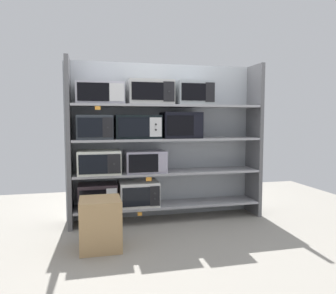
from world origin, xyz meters
The scene contains 23 objects.
ground centered at (0.00, -1.00, -0.01)m, with size 6.41×6.00×0.02m, color gray.
back_panel centered at (0.00, 0.22, 1.03)m, with size 2.61×0.04×2.06m, color #9EA3A8.
upright_left centered at (-1.23, 0.00, 1.03)m, with size 0.05×0.41×2.06m, color #5B5B5E.
upright_right centered at (1.23, 0.00, 1.03)m, with size 0.05×0.41×2.06m, color #5B5B5E.
shelf_0 centered at (0.00, 0.00, 0.20)m, with size 2.41×0.41×0.03m, color #99999E.
microwave_0 centered at (-0.91, 0.00, 0.36)m, with size 0.47×0.35×0.30m.
microwave_1 centered at (-0.39, 0.00, 0.37)m, with size 0.49×0.41×0.31m.
price_tag_0 centered at (-0.87, -0.21, 0.16)m, with size 0.06×0.00×0.03m, color orange.
price_tag_1 centered at (-0.41, -0.21, 0.16)m, with size 0.06×0.00×0.04m, color orange.
shelf_1 centered at (0.00, 0.00, 0.63)m, with size 2.41×0.41×0.03m, color #99999E.
microwave_2 centered at (-0.88, 0.00, 0.79)m, with size 0.52×0.44×0.29m.
microwave_3 centered at (-0.30, 0.00, 0.78)m, with size 0.51×0.37×0.27m.
price_tag_2 centered at (-0.29, -0.21, 0.59)m, with size 0.07×0.00×0.05m, color orange.
shelf_2 centered at (0.00, 0.00, 1.06)m, with size 2.41×0.41×0.03m, color #99999E.
microwave_4 centered at (-0.93, 0.00, 1.22)m, with size 0.43×0.40×0.29m.
microwave_5 centered at (-0.39, 0.00, 1.22)m, with size 0.57×0.34×0.30m.
microwave_6 centered at (0.17, 0.00, 1.24)m, with size 0.50×0.37×0.33m.
shelf_3 centered at (0.00, 0.00, 1.49)m, with size 2.41×0.41×0.03m, color #99999E.
microwave_7 centered at (-0.86, 0.00, 1.64)m, with size 0.57×0.35×0.26m.
microwave_8 centered at (-0.23, 0.00, 1.66)m, with size 0.56×0.38×0.30m.
microwave_9 centered at (0.33, 0.00, 1.66)m, with size 0.46×0.42×0.30m.
price_tag_3 centered at (-0.89, -0.21, 1.45)m, with size 0.06×0.00×0.04m, color orange.
shipping_carton centered at (-0.90, -0.80, 0.26)m, with size 0.41×0.41×0.52m, color tan.
Camera 1 is at (-0.97, -4.08, 1.31)m, focal length 34.57 mm.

